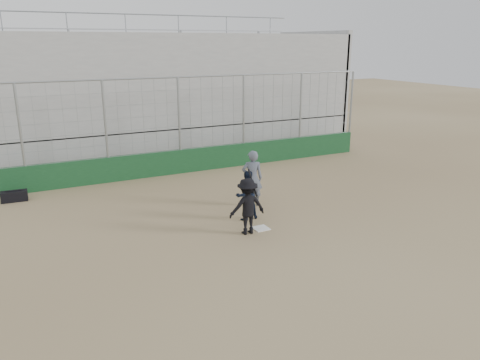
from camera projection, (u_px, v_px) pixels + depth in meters
name	position (u px, v px, depth m)	size (l,w,h in m)	color
ground	(261.00, 229.00, 13.98)	(90.00, 90.00, 0.00)	brown
home_plate	(261.00, 228.00, 13.97)	(0.44, 0.44, 0.02)	white
backstop	(180.00, 151.00, 19.70)	(18.10, 0.25, 4.04)	#133B1D
bleachers	(145.00, 93.00, 23.38)	(20.25, 6.70, 6.98)	#979797
batter_at_plate	(247.00, 206.00, 13.43)	(1.11, 0.78, 1.82)	black
catcher_crouched	(247.00, 203.00, 14.56)	(0.79, 0.63, 1.08)	black
umpire	(252.00, 181.00, 15.75)	(0.70, 0.46, 1.73)	#515867
equipment_bag	(14.00, 196.00, 16.34)	(0.88, 0.42, 0.41)	black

